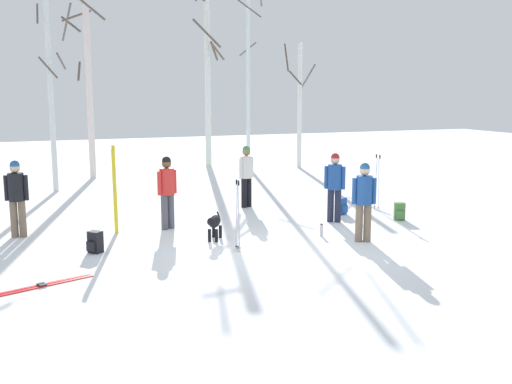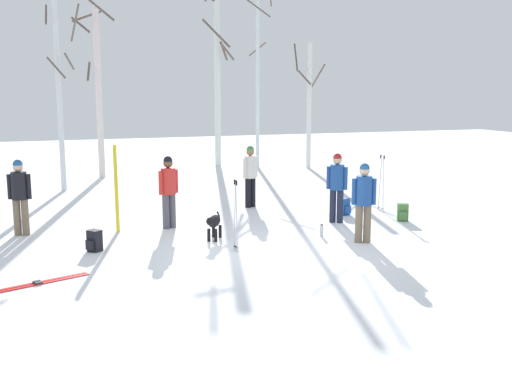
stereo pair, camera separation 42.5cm
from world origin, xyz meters
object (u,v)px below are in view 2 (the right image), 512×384
(person_3, at_px, (169,187))
(ski_pair_lying_0, at_px, (40,283))
(person_0, at_px, (250,172))
(birch_tree_2, at_px, (98,87))
(ski_pair_planted_0, at_px, (116,189))
(backpack_2, at_px, (344,207))
(person_2, at_px, (337,183))
(birch_tree_4, at_px, (258,69))
(dog, at_px, (214,223))
(backpack_1, at_px, (94,241))
(birch_tree_1, at_px, (59,91))
(backpack_0, at_px, (403,213))
(person_4, at_px, (364,198))
(birch_tree_5, at_px, (309,103))
(ski_poles_1, at_px, (236,213))
(water_bottle_0, at_px, (322,231))
(person_1, at_px, (20,192))
(ski_poles_0, at_px, (382,181))
(birch_tree_3, at_px, (217,72))

(person_3, height_order, ski_pair_lying_0, person_3)
(person_0, xyz_separation_m, birch_tree_2, (-3.38, 7.23, 2.35))
(ski_pair_planted_0, distance_m, backpack_2, 5.88)
(person_2, distance_m, birch_tree_4, 11.19)
(ski_pair_lying_0, distance_m, birch_tree_4, 16.29)
(dog, bearing_deg, backpack_1, -177.76)
(birch_tree_1, relative_size, birch_tree_4, 0.78)
(backpack_0, bearing_deg, backpack_2, 131.81)
(person_4, xyz_separation_m, birch_tree_5, (4.04, 11.79, 1.70))
(ski_poles_1, distance_m, water_bottle_0, 2.30)
(backpack_2, bearing_deg, birch_tree_2, 120.56)
(person_0, relative_size, person_3, 1.00)
(person_1, relative_size, backpack_2, 3.90)
(person_4, distance_m, birch_tree_2, 12.79)
(backpack_0, xyz_separation_m, water_bottle_0, (-2.61, -0.79, -0.08))
(water_bottle_0, bearing_deg, birch_tree_4, 77.13)
(person_3, distance_m, backpack_1, 2.53)
(person_0, bearing_deg, ski_pair_planted_0, -154.96)
(ski_pair_planted_0, relative_size, birch_tree_2, 0.30)
(birch_tree_1, bearing_deg, backpack_1, -87.89)
(person_1, relative_size, person_2, 1.00)
(person_1, relative_size, backpack_0, 3.90)
(water_bottle_0, distance_m, birch_tree_2, 12.07)
(birch_tree_2, bearing_deg, person_3, -85.40)
(ski_pair_planted_0, xyz_separation_m, backpack_1, (-0.65, -1.57, -0.79))
(ski_poles_0, height_order, backpack_2, ski_poles_0)
(person_0, distance_m, person_1, 6.09)
(dog, relative_size, ski_poles_0, 0.53)
(birch_tree_4, bearing_deg, ski_pair_lying_0, -123.14)
(ski_poles_0, height_order, birch_tree_5, birch_tree_5)
(ski_poles_1, height_order, birch_tree_3, birch_tree_3)
(person_2, distance_m, ski_poles_1, 3.56)
(person_2, xyz_separation_m, birch_tree_1, (-6.15, 7.19, 2.21))
(person_4, relative_size, water_bottle_0, 6.05)
(backpack_1, relative_size, birch_tree_1, 0.07)
(ski_pair_planted_0, bearing_deg, birch_tree_5, 45.49)
(ski_pair_lying_0, bearing_deg, ski_pair_planted_0, 63.45)
(backpack_1, distance_m, backpack_2, 6.65)
(person_0, bearing_deg, water_bottle_0, -84.18)
(backpack_1, height_order, birch_tree_1, birch_tree_1)
(person_3, xyz_separation_m, birch_tree_2, (-0.73, 9.06, 2.35))
(dog, bearing_deg, person_3, 115.61)
(dog, bearing_deg, birch_tree_4, 65.96)
(dog, height_order, ski_poles_1, ski_poles_1)
(person_2, relative_size, person_3, 1.00)
(person_3, height_order, birch_tree_5, birch_tree_5)
(ski_pair_planted_0, relative_size, ski_pair_lying_0, 1.24)
(person_4, relative_size, birch_tree_3, 0.21)
(ski_pair_lying_0, distance_m, birch_tree_2, 13.03)
(backpack_0, bearing_deg, water_bottle_0, -163.08)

